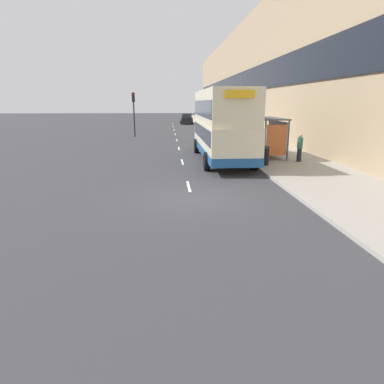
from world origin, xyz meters
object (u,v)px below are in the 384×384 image
object	(u,v)px
car_0	(186,119)
pedestrian_2	(254,147)
pedestrian_1	(300,147)
traffic_light_far_kerb	(134,107)
double_decker_bus_near	(222,124)
litter_bin	(264,156)
bus_shelter	(272,130)
pedestrian_at_shelter	(254,136)

from	to	relation	value
car_0	pedestrian_2	size ratio (longest dim) A/B	2.80
pedestrian_1	traffic_light_far_kerb	bearing A→B (deg)	122.67
double_decker_bus_near	litter_bin	bearing A→B (deg)	-50.15
car_0	pedestrian_1	size ratio (longest dim) A/B	2.77
bus_shelter	double_decker_bus_near	xyz separation A→B (m)	(-3.30, -0.41, 0.41)
bus_shelter	car_0	world-z (taller)	bus_shelter
pedestrian_1	car_0	bearing A→B (deg)	96.53
litter_bin	bus_shelter	bearing A→B (deg)	67.11
double_decker_bus_near	pedestrian_1	world-z (taller)	double_decker_bus_near
car_0	litter_bin	world-z (taller)	car_0
car_0	bus_shelter	bearing A→B (deg)	-84.91
pedestrian_at_shelter	pedestrian_2	size ratio (longest dim) A/B	1.12
car_0	pedestrian_1	xyz separation A→B (m)	(4.55, -39.77, 0.09)
bus_shelter	traffic_light_far_kerb	size ratio (longest dim) A/B	0.91
bus_shelter	litter_bin	size ratio (longest dim) A/B	4.00
traffic_light_far_kerb	double_decker_bus_near	bearing A→B (deg)	-67.01
bus_shelter	car_0	bearing A→B (deg)	95.09
pedestrian_at_shelter	pedestrian_1	xyz separation A→B (m)	(1.27, -5.98, -0.09)
car_0	pedestrian_1	distance (m)	40.03
bus_shelter	pedestrian_1	xyz separation A→B (m)	(1.18, -1.91, -0.90)
bus_shelter	traffic_light_far_kerb	world-z (taller)	traffic_light_far_kerb
pedestrian_at_shelter	car_0	bearing A→B (deg)	95.55
car_0	litter_bin	size ratio (longest dim) A/B	4.34
double_decker_bus_near	traffic_light_far_kerb	size ratio (longest dim) A/B	2.26
pedestrian_2	traffic_light_far_kerb	bearing A→B (deg)	117.03
double_decker_bus_near	pedestrian_1	distance (m)	4.90
double_decker_bus_near	pedestrian_1	bearing A→B (deg)	-18.53
bus_shelter	pedestrian_1	world-z (taller)	bus_shelter
bus_shelter	litter_bin	xyz separation A→B (m)	(-1.22, -2.89, -1.21)
bus_shelter	traffic_light_far_kerb	xyz separation A→B (m)	(-10.17, 15.79, 1.25)
pedestrian_at_shelter	litter_bin	distance (m)	7.07
pedestrian_1	pedestrian_2	xyz separation A→B (m)	(-2.60, 0.55, -0.01)
double_decker_bus_near	traffic_light_far_kerb	bearing A→B (deg)	112.99
double_decker_bus_near	pedestrian_at_shelter	distance (m)	5.64
pedestrian_1	litter_bin	bearing A→B (deg)	-157.71
bus_shelter	pedestrian_at_shelter	size ratio (longest dim) A/B	2.30
pedestrian_at_shelter	traffic_light_far_kerb	world-z (taller)	traffic_light_far_kerb
bus_shelter	pedestrian_1	distance (m)	2.42
double_decker_bus_near	pedestrian_2	world-z (taller)	double_decker_bus_near
car_0	pedestrian_at_shelter	world-z (taller)	pedestrian_at_shelter
pedestrian_at_shelter	litter_bin	bearing A→B (deg)	-99.24
car_0	traffic_light_far_kerb	world-z (taller)	traffic_light_far_kerb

